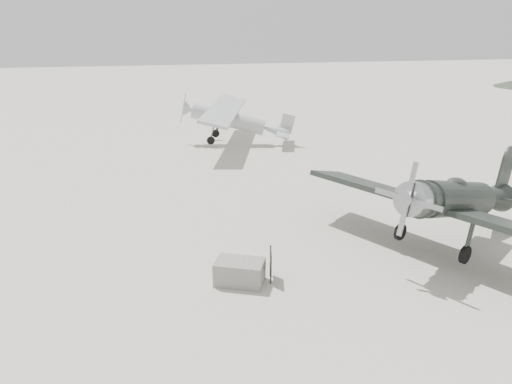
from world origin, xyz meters
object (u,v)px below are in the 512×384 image
(lowwing_monoplane, at_px, (460,200))
(sign_board, at_px, (271,261))
(highwing_monoplane, at_px, (233,117))
(equipment_block, at_px, (240,272))

(lowwing_monoplane, relative_size, sign_board, 9.45)
(lowwing_monoplane, xyz_separation_m, highwing_monoplane, (-5.94, 18.19, -0.04))
(highwing_monoplane, bearing_deg, lowwing_monoplane, -56.33)
(equipment_block, bearing_deg, highwing_monoplane, 82.06)
(equipment_block, bearing_deg, lowwing_monoplane, 7.51)
(highwing_monoplane, height_order, sign_board, highwing_monoplane)
(equipment_block, height_order, sign_board, sign_board)
(lowwing_monoplane, xyz_separation_m, sign_board, (-7.57, -1.14, -1.29))
(lowwing_monoplane, bearing_deg, equipment_block, 156.92)
(lowwing_monoplane, distance_m, sign_board, 7.76)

